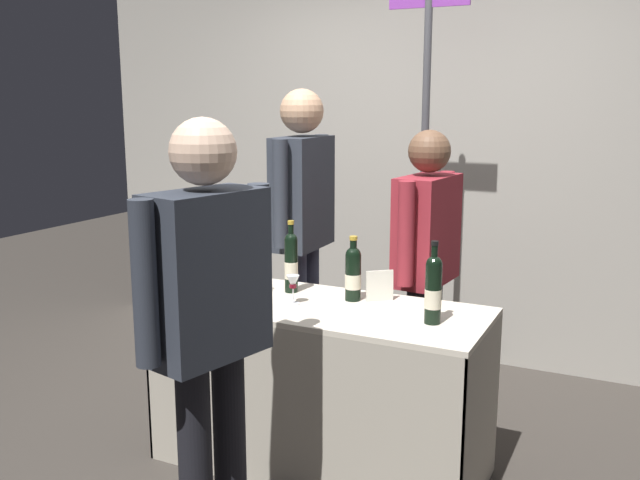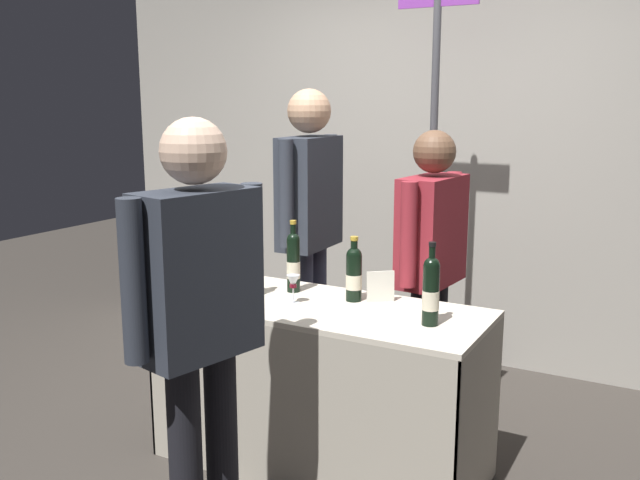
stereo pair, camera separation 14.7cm
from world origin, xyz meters
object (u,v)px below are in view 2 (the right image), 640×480
(vendor_presenter, at_px, (310,214))
(booth_signpost, at_px, (433,155))
(tasting_table, at_px, (320,358))
(flower_vase, at_px, (233,259))
(display_bottle_0, at_px, (431,290))
(wine_glass_mid, at_px, (293,283))
(taster_foreground_right, at_px, (199,308))
(featured_wine_bottle, at_px, (354,273))
(wine_glass_near_vendor, at_px, (225,267))

(vendor_presenter, distance_m, booth_signpost, 0.77)
(tasting_table, relative_size, flower_vase, 3.73)
(tasting_table, height_order, flower_vase, flower_vase)
(vendor_presenter, bearing_deg, display_bottle_0, 51.64)
(wine_glass_mid, distance_m, vendor_presenter, 0.84)
(wine_glass_mid, bearing_deg, vendor_presenter, 114.30)
(flower_vase, distance_m, taster_foreground_right, 1.17)
(vendor_presenter, xyz_separation_m, taster_foreground_right, (0.43, -1.54, -0.08))
(wine_glass_mid, xyz_separation_m, vendor_presenter, (-0.34, 0.75, 0.19))
(featured_wine_bottle, bearing_deg, tasting_table, -128.69)
(display_bottle_0, relative_size, wine_glass_mid, 2.62)
(tasting_table, distance_m, featured_wine_bottle, 0.43)
(wine_glass_near_vendor, height_order, vendor_presenter, vendor_presenter)
(booth_signpost, bearing_deg, display_bottle_0, -70.06)
(display_bottle_0, relative_size, flower_vase, 0.86)
(taster_foreground_right, xyz_separation_m, booth_signpost, (0.16, 1.91, 0.41))
(flower_vase, bearing_deg, featured_wine_bottle, -3.46)
(wine_glass_near_vendor, height_order, wine_glass_mid, wine_glass_near_vendor)
(wine_glass_near_vendor, bearing_deg, wine_glass_mid, -11.07)
(tasting_table, height_order, vendor_presenter, vendor_presenter)
(flower_vase, height_order, taster_foreground_right, taster_foreground_right)
(wine_glass_mid, height_order, booth_signpost, booth_signpost)
(vendor_presenter, relative_size, booth_signpost, 0.74)
(wine_glass_near_vendor, bearing_deg, featured_wine_bottle, 7.46)
(featured_wine_bottle, relative_size, flower_vase, 0.74)
(featured_wine_bottle, relative_size, taster_foreground_right, 0.18)
(taster_foreground_right, bearing_deg, wine_glass_near_vendor, 44.85)
(tasting_table, bearing_deg, wine_glass_mid, -159.73)
(display_bottle_0, distance_m, wine_glass_mid, 0.66)
(wine_glass_mid, bearing_deg, featured_wine_bottle, 38.27)
(featured_wine_bottle, xyz_separation_m, vendor_presenter, (-0.56, 0.58, 0.15))
(wine_glass_mid, bearing_deg, wine_glass_near_vendor, 168.93)
(featured_wine_bottle, bearing_deg, wine_glass_near_vendor, -172.54)
(wine_glass_near_vendor, bearing_deg, tasting_table, -4.53)
(flower_vase, bearing_deg, booth_signpost, 50.79)
(tasting_table, relative_size, display_bottle_0, 4.35)
(tasting_table, xyz_separation_m, booth_signpost, (0.13, 1.08, 0.87))
(wine_glass_mid, bearing_deg, display_bottle_0, 0.62)
(flower_vase, bearing_deg, wine_glass_near_vendor, -72.25)
(booth_signpost, bearing_deg, vendor_presenter, -147.65)
(wine_glass_near_vendor, relative_size, taster_foreground_right, 0.08)
(display_bottle_0, xyz_separation_m, vendor_presenter, (-0.99, 0.74, 0.13))
(wine_glass_near_vendor, relative_size, booth_signpost, 0.06)
(tasting_table, bearing_deg, display_bottle_0, -3.80)
(featured_wine_bottle, height_order, booth_signpost, booth_signpost)
(display_bottle_0, distance_m, wine_glass_near_vendor, 1.11)
(wine_glass_near_vendor, bearing_deg, vendor_presenter, 80.73)
(display_bottle_0, height_order, wine_glass_near_vendor, display_bottle_0)
(display_bottle_0, bearing_deg, featured_wine_bottle, 158.78)
(featured_wine_bottle, relative_size, booth_signpost, 0.13)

